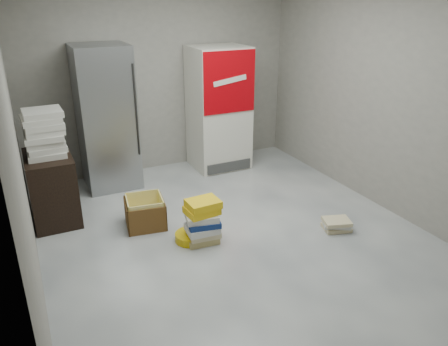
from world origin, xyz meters
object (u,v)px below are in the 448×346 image
object	(u,v)px
steel_fridge	(106,118)
cardboard_box	(145,214)
coke_cooler	(219,108)
wood_shelf	(52,188)
phonebook_stack_main	(202,222)

from	to	relation	value
steel_fridge	cardboard_box	world-z (taller)	steel_fridge
coke_cooler	wood_shelf	size ratio (longest dim) A/B	2.25
cardboard_box	steel_fridge	bearing A→B (deg)	101.69
coke_cooler	cardboard_box	bearing A→B (deg)	-139.25
wood_shelf	cardboard_box	distance (m)	1.14
wood_shelf	phonebook_stack_main	world-z (taller)	wood_shelf
wood_shelf	phonebook_stack_main	bearing A→B (deg)	-42.47
coke_cooler	steel_fridge	bearing A→B (deg)	179.82
phonebook_stack_main	cardboard_box	xyz separation A→B (m)	(-0.45, 0.62, -0.10)
coke_cooler	wood_shelf	distance (m)	2.63
phonebook_stack_main	cardboard_box	world-z (taller)	phonebook_stack_main
coke_cooler	phonebook_stack_main	distance (m)	2.36
steel_fridge	wood_shelf	world-z (taller)	steel_fridge
cardboard_box	coke_cooler	bearing A→B (deg)	49.08
coke_cooler	wood_shelf	xyz separation A→B (m)	(-2.48, -0.72, -0.50)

